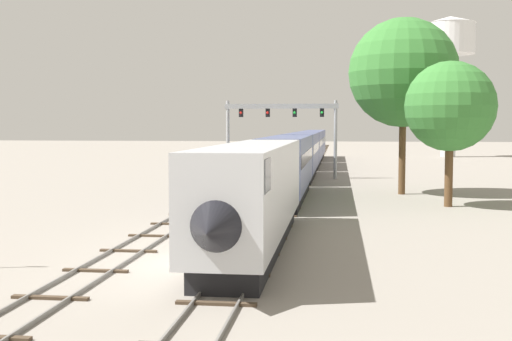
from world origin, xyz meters
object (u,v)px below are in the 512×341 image
Objects in this scene: trackside_tree_mid at (403,73)px; passenger_train at (302,154)px; signal_gantry at (281,121)px; water_tower at (450,50)px; trackside_tree_left at (450,107)px.

passenger_train is at bearing 120.79° from trackside_tree_mid.
signal_gantry is 57.41m from water_tower.
signal_gantry is 26.62m from trackside_tree_left.
water_tower reaches higher than trackside_tree_mid.
passenger_train is 8.24× the size of signal_gantry.
signal_gantry is at bearing 127.00° from trackside_tree_mid.
water_tower is 2.45× the size of trackside_tree_left.
trackside_tree_mid is at bearing -53.00° from signal_gantry.
trackside_tree_mid is (-14.16, -64.77, -9.02)m from water_tower.
trackside_tree_mid reaches higher than signal_gantry.
water_tower is 74.60m from trackside_tree_left.
trackside_tree_mid is (11.24, -14.91, 3.84)m from signal_gantry.
trackside_tree_left is at bearing -59.10° from signal_gantry.
water_tower is (23.14, 49.69, 16.29)m from passenger_train.
passenger_train is 19.00m from trackside_tree_mid.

